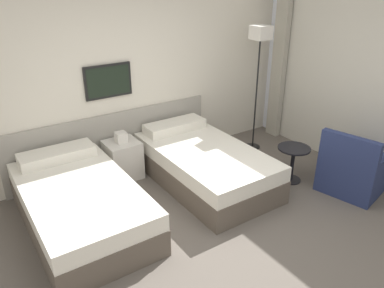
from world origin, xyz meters
TOP-DOWN VIEW (x-y plane):
  - ground_plane at (0.00, 0.00)m, footprint 16.00×16.00m
  - wall_headboard at (-0.02, 2.27)m, footprint 10.00×0.10m
  - bed_near_door at (-1.20, 1.22)m, footprint 1.11×1.99m
  - bed_near_window at (0.48, 1.22)m, footprint 1.11×1.99m
  - nightstand at (-0.36, 1.95)m, footprint 0.44×0.42m
  - floor_lamp at (1.78, 1.67)m, footprint 0.25×0.25m
  - side_table at (1.49, 0.58)m, footprint 0.43×0.43m
  - armchair at (1.96, -0.02)m, footprint 0.90×0.85m

SIDE VIEW (x-z plane):
  - ground_plane at x=0.00m, z-range 0.00..0.00m
  - bed_near_door at x=-1.20m, z-range -0.06..0.57m
  - bed_near_window at x=0.48m, z-range -0.06..0.57m
  - nightstand at x=-0.36m, z-range -0.06..0.60m
  - armchair at x=1.96m, z-range -0.15..0.70m
  - side_table at x=1.49m, z-range 0.10..0.59m
  - wall_headboard at x=-0.02m, z-range -0.05..2.65m
  - floor_lamp at x=1.78m, z-range 0.66..2.57m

